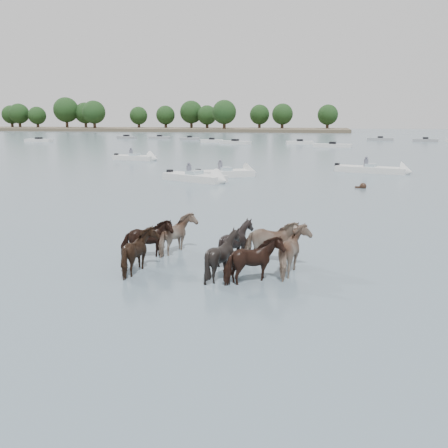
# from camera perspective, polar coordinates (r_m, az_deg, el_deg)

# --- Properties ---
(ground) EXTENTS (400.00, 400.00, 0.00)m
(ground) POSITION_cam_1_polar(r_m,az_deg,el_deg) (13.09, 0.91, -6.75)
(ground) COLOR #4A5F6A
(ground) RESTS_ON ground
(shoreline) EXTENTS (160.00, 30.00, 1.00)m
(shoreline) POSITION_cam_1_polar(r_m,az_deg,el_deg) (177.58, -12.30, 11.20)
(shoreline) COLOR #4C4233
(shoreline) RESTS_ON ground
(pony_herd) EXTENTS (6.45, 4.00, 1.47)m
(pony_herd) POSITION_cam_1_polar(r_m,az_deg,el_deg) (13.99, -0.46, -2.97)
(pony_herd) COLOR black
(pony_herd) RESTS_ON ground
(swimming_pony) EXTENTS (0.72, 0.44, 0.44)m
(swimming_pony) POSITION_cam_1_polar(r_m,az_deg,el_deg) (31.35, 16.45, 4.39)
(swimming_pony) COLOR black
(swimming_pony) RESTS_ON ground
(motorboat_a) EXTENTS (4.89, 3.78, 1.92)m
(motorboat_a) POSITION_cam_1_polar(r_m,az_deg,el_deg) (36.36, 1.24, 6.19)
(motorboat_a) COLOR silver
(motorboat_a) RESTS_ON ground
(motorboat_b) EXTENTS (5.43, 3.65, 1.92)m
(motorboat_b) POSITION_cam_1_polar(r_m,az_deg,el_deg) (33.21, -2.61, 5.56)
(motorboat_b) COLOR silver
(motorboat_b) RESTS_ON ground
(motorboat_c) EXTENTS (6.24, 3.24, 1.92)m
(motorboat_c) POSITION_cam_1_polar(r_m,az_deg,el_deg) (40.59, 18.50, 6.22)
(motorboat_c) COLOR silver
(motorboat_c) RESTS_ON ground
(motorboat_f) EXTENTS (5.34, 2.41, 1.92)m
(motorboat_f) POSITION_cam_1_polar(r_m,az_deg,el_deg) (51.21, -10.09, 7.90)
(motorboat_f) COLOR silver
(motorboat_f) RESTS_ON ground
(distant_flotilla) EXTENTS (105.77, 27.33, 0.93)m
(distant_flotilla) POSITION_cam_1_polar(r_m,az_deg,el_deg) (88.93, 11.85, 9.82)
(distant_flotilla) COLOR silver
(distant_flotilla) RESTS_ON ground
(treeline) EXTENTS (150.74, 22.61, 12.04)m
(treeline) POSITION_cam_1_polar(r_m,az_deg,el_deg) (180.35, -13.04, 12.96)
(treeline) COLOR #382619
(treeline) RESTS_ON ground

